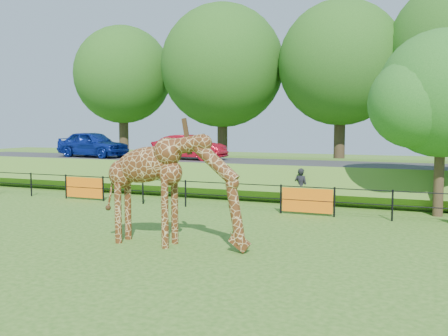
# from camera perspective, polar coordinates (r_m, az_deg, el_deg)

# --- Properties ---
(ground) EXTENTS (90.00, 90.00, 0.00)m
(ground) POSITION_cam_1_polar(r_m,az_deg,el_deg) (12.70, -12.32, -10.54)
(ground) COLOR #326519
(ground) RESTS_ON ground
(giraffe) EXTENTS (4.40, 0.83, 3.14)m
(giraffe) POSITION_cam_1_polar(r_m,az_deg,el_deg) (13.78, -5.74, -2.54)
(giraffe) COLOR #562B11
(giraffe) RESTS_ON ground
(perimeter_fence) EXTENTS (28.07, 0.10, 1.10)m
(perimeter_fence) POSITION_cam_1_polar(r_m,az_deg,el_deg) (19.59, 0.86, -3.23)
(perimeter_fence) COLOR black
(perimeter_fence) RESTS_ON ground
(embankment) EXTENTS (40.00, 9.00, 1.30)m
(embankment) POSITION_cam_1_polar(r_m,az_deg,el_deg) (26.66, 6.60, -0.80)
(embankment) COLOR #326519
(embankment) RESTS_ON ground
(road) EXTENTS (40.00, 5.00, 0.12)m
(road) POSITION_cam_1_polar(r_m,az_deg,el_deg) (25.16, 5.73, 0.47)
(road) COLOR #2F2E31
(road) RESTS_ON embankment
(car_blue) EXTENTS (4.68, 2.40, 1.53)m
(car_blue) POSITION_cam_1_polar(r_m,az_deg,el_deg) (30.14, -14.77, 2.67)
(car_blue) COLOR #142EA3
(car_blue) RESTS_ON road
(car_red) EXTENTS (4.15, 1.66, 1.34)m
(car_red) POSITION_cam_1_polar(r_m,az_deg,el_deg) (27.20, -3.99, 2.38)
(car_red) COLOR red
(car_red) RESTS_ON road
(visitor) EXTENTS (0.63, 0.48, 1.56)m
(visitor) POSITION_cam_1_polar(r_m,az_deg,el_deg) (20.81, 8.77, -2.15)
(visitor) COLOR black
(visitor) RESTS_ON ground
(tree_east) EXTENTS (5.40, 4.71, 6.76)m
(tree_east) POSITION_cam_1_polar(r_m,az_deg,el_deg) (19.77, 23.92, 7.25)
(tree_east) COLOR #362718
(tree_east) RESTS_ON ground
(bg_tree_line) EXTENTS (37.30, 8.80, 11.82)m
(bg_tree_line) POSITION_cam_1_polar(r_m,az_deg,el_deg) (32.71, 13.03, 11.68)
(bg_tree_line) COLOR #362718
(bg_tree_line) RESTS_ON ground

